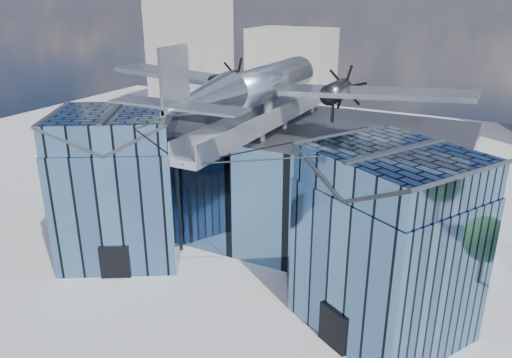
% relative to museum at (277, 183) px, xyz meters
% --- Properties ---
extents(ground_plane, '(120.00, 120.00, 0.00)m').
position_rel_museum_xyz_m(ground_plane, '(-0.00, -5.82, -5.54)').
color(ground_plane, gray).
extents(museum, '(32.88, 24.50, 17.60)m').
position_rel_museum_xyz_m(museum, '(0.00, 0.00, 0.00)').
color(museum, '#476A92').
rests_on(museum, ground).
extents(bg_towers, '(77.00, 24.50, 26.00)m').
position_rel_museum_xyz_m(bg_towers, '(1.45, 44.67, 4.47)').
color(bg_towers, slate).
rests_on(bg_towers, ground).
extents(tree_side_w, '(3.47, 3.47, 4.90)m').
position_rel_museum_xyz_m(tree_side_w, '(-19.21, 3.37, -2.22)').
color(tree_side_w, '#312013').
rests_on(tree_side_w, ground).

